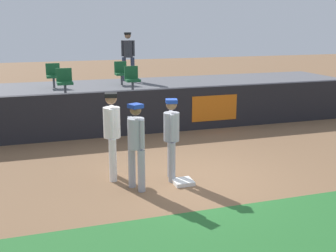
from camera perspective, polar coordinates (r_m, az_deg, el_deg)
name	(u,v)px	position (r m, az deg, el deg)	size (l,w,h in m)	color
ground_plane	(191,180)	(9.08, 3.07, -7.22)	(60.00, 60.00, 0.00)	brown
grass_foreground_strip	(260,245)	(6.73, 12.23, -15.40)	(18.00, 2.80, 0.01)	#26662B
first_base	(183,182)	(8.85, 2.02, -7.52)	(0.40, 0.40, 0.08)	white
player_fielder_home	(112,130)	(8.93, -7.50, -0.52)	(0.43, 0.55, 1.85)	white
player_runner_visitor	(171,134)	(8.81, 0.47, -1.03)	(0.40, 0.47, 1.73)	#9EA3AD
player_coach_visitor	(136,141)	(8.29, -4.30, -1.99)	(0.43, 0.45, 1.73)	#9EA3AD
field_wall	(142,112)	(12.64, -3.48, 1.90)	(18.00, 0.26, 1.32)	black
bleacher_platform	(124,102)	(15.12, -5.99, 3.25)	(18.00, 4.80, 1.03)	#59595E
seat_back_left	(53,74)	(15.33, -15.15, 6.74)	(0.47, 0.44, 0.84)	#4C4C51
seat_back_center	(121,72)	(15.64, -6.31, 7.25)	(0.45, 0.44, 0.84)	#4C4C51
seat_front_left	(65,80)	(13.57, -13.72, 5.97)	(0.48, 0.44, 0.84)	#4C4C51
seat_front_center	(132,78)	(13.89, -4.86, 6.47)	(0.45, 0.44, 0.84)	#4C4C51
spectator_hooded	(128,53)	(16.62, -5.39, 9.73)	(0.50, 0.44, 1.85)	#33384C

